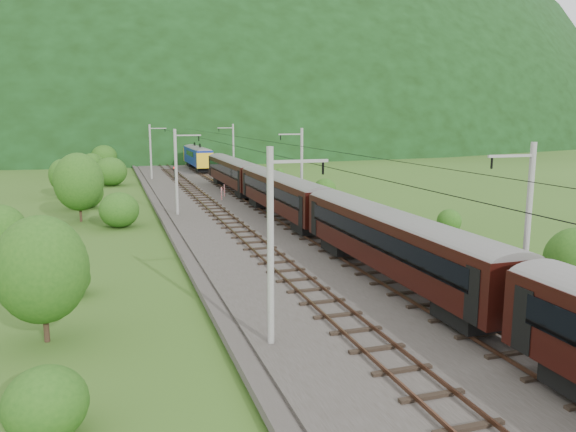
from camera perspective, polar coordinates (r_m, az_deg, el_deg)
name	(u,v)px	position (r m, az deg, el deg)	size (l,w,h in m)	color
ground	(405,332)	(25.94, 11.82, -11.47)	(600.00, 600.00, 0.00)	#2F4D18
railbed	(323,271)	(34.47, 3.61, -5.56)	(14.00, 220.00, 0.30)	#38332D
track_left	(286,270)	(33.64, -0.21, -5.55)	(2.40, 220.00, 0.27)	brown
track_right	(359,264)	(35.33, 7.26, -4.87)	(2.40, 220.00, 0.27)	brown
catenary_left	(177,170)	(53.46, -11.22, 4.60)	(2.54, 192.28, 8.00)	gray
catenary_right	(301,167)	(56.17, 1.32, 5.05)	(2.54, 192.28, 8.00)	gray
overhead_wires	(325,157)	(33.27, 3.75, 6.04)	(4.83, 198.00, 0.03)	black
mountain_main	(134,136)	(281.31, -15.39, 7.82)	(504.00, 360.00, 244.00)	black
train	(325,205)	(40.05, 3.79, 1.15)	(2.69, 128.84, 4.66)	black
hazard_post_near	(222,194)	(62.50, -6.75, 2.28)	(0.15, 0.15, 1.43)	red
hazard_post_far	(224,190)	(65.29, -6.47, 2.60)	(0.15, 0.15, 1.39)	red
signal	(174,172)	(83.21, -11.48, 4.36)	(0.21, 0.21, 1.89)	black
vegetation_left	(82,199)	(51.96, -20.20, 1.65)	(10.83, 143.60, 6.25)	#215015
vegetation_right	(534,255)	(36.59, 23.73, -3.66)	(5.69, 105.13, 3.18)	#215015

